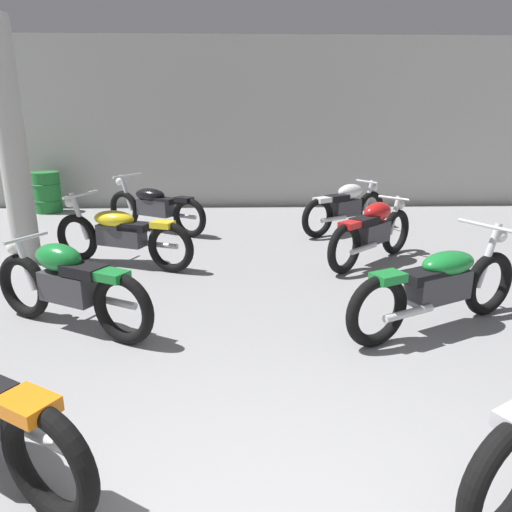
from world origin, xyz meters
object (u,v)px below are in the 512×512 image
Objects in this scene: motorcycle_left_row_3 at (155,207)px; motorcycle_right_row_3 at (346,207)px; support_pillar at (12,146)px; motorcycle_left_row_1 at (68,284)px; motorcycle_right_row_2 at (373,231)px; oil_drum at (47,192)px; motorcycle_right_row_1 at (440,285)px; motorcycle_left_row_2 at (121,234)px.

motorcycle_left_row_3 is 1.12× the size of motorcycle_right_row_3.
motorcycle_right_row_3 is (4.85, 1.60, -1.14)m from support_pillar.
motorcycle_right_row_2 is at bearing 30.64° from motorcycle_left_row_1.
motorcycle_right_row_2 is 1.78× the size of oil_drum.
oil_drum is at bearing 112.93° from motorcycle_left_row_1.
motorcycle_left_row_1 is at bearing -91.66° from motorcycle_left_row_3.
support_pillar is at bearing -130.59° from motorcycle_left_row_3.
motorcycle_left_row_1 is 4.02m from motorcycle_right_row_2.
motorcycle_right_row_3 is 2.00× the size of oil_drum.
motorcycle_right_row_1 is 3.95m from motorcycle_right_row_3.
motorcycle_left_row_1 reaches higher than oil_drum.
motorcycle_right_row_3 is at bearing -2.55° from motorcycle_left_row_3.
motorcycle_left_row_3 is (1.50, 1.75, -1.15)m from support_pillar.
motorcycle_left_row_1 is (1.38, -2.25, -1.14)m from support_pillar.
motorcycle_left_row_1 is 2.10× the size of oil_drum.
motorcycle_left_row_2 is (0.01, 2.01, -0.01)m from motorcycle_left_row_1.
motorcycle_right_row_1 is (3.40, -4.10, 0.00)m from motorcycle_left_row_3.
oil_drum is (-2.59, 1.85, -0.03)m from motorcycle_left_row_3.
motorcycle_left_row_3 is at bearing 129.68° from motorcycle_right_row_1.
motorcycle_left_row_2 is at bearing -57.14° from oil_drum.
motorcycle_right_row_1 is 1.32× the size of motorcycle_right_row_2.
motorcycle_left_row_1 is 2.01m from motorcycle_left_row_2.
motorcycle_left_row_2 reaches higher than oil_drum.
motorcycle_left_row_3 is 3.87m from motorcycle_right_row_2.
oil_drum is (-5.99, 5.94, -0.03)m from motorcycle_right_row_1.
motorcycle_left_row_2 is at bearing 149.05° from motorcycle_right_row_1.
motorcycle_left_row_2 is 1.21× the size of motorcycle_right_row_3.
motorcycle_right_row_2 and motorcycle_right_row_3 have the same top height.
motorcycle_left_row_1 is 5.18m from motorcycle_right_row_3.
support_pillar reaches higher than motorcycle_right_row_3.
support_pillar reaches higher than motorcycle_right_row_1.
motorcycle_right_row_1 is 2.34× the size of oil_drum.
motorcycle_left_row_3 reaches higher than oil_drum.
motorcycle_right_row_2 is 0.89× the size of motorcycle_right_row_3.
motorcycle_left_row_3 is 5.32m from motorcycle_right_row_1.
support_pillar is at bearing -161.72° from motorcycle_right_row_3.
motorcycle_right_row_2 is at bearing 91.60° from motorcycle_right_row_1.
motorcycle_right_row_3 is (3.47, 3.85, 0.00)m from motorcycle_left_row_1.
motorcycle_right_row_2 is 1.80m from motorcycle_right_row_3.
motorcycle_left_row_1 is at bearing -149.36° from motorcycle_right_row_2.
motorcycle_right_row_3 is (3.35, -0.15, 0.01)m from motorcycle_left_row_3.
motorcycle_left_row_1 and motorcycle_right_row_3 have the same top height.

